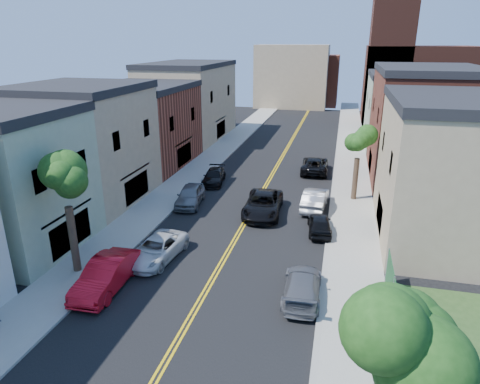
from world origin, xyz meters
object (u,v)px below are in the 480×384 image
Objects in this scene: silver_car_right at (315,199)px; grey_car_right at (302,286)px; red_sedan at (106,275)px; black_car_left at (214,177)px; white_pickup at (157,249)px; pedestrian_right at (384,301)px; black_car_right at (320,224)px; black_suv_lane at (263,204)px; dark_car_right_far at (315,165)px; grey_car_left at (190,195)px.

grey_car_right is at bearing 94.50° from silver_car_right.
red_sedan is 1.03× the size of silver_car_right.
grey_car_right is (10.04, -17.09, 0.04)m from black_car_left.
white_pickup is 13.95m from silver_car_right.
black_car_right is at bearing -74.04° from pedestrian_right.
grey_car_right is at bearing -72.36° from black_suv_lane.
grey_car_right is 11.46m from black_suv_lane.
silver_car_right is at bearing 25.66° from black_suv_lane.
dark_car_right_far is 12.62m from black_suv_lane.
red_sedan reaches higher than white_pickup.
black_suv_lane reaches higher than grey_car_right.
dark_car_right_far is (-1.42, 14.63, 0.11)m from black_car_right.
black_car_right is at bearing 39.54° from white_pickup.
black_suv_lane is at bearing 66.14° from white_pickup.
pedestrian_right is at bearing -59.86° from black_car_left.
black_car_left is 13.64m from black_car_right.
dark_car_right_far is at bearing -89.31° from grey_car_right.
pedestrian_right is at bearing 100.47° from dark_car_right_far.
pedestrian_right reaches higher than dark_car_right_far.
black_suv_lane is at bearing -54.82° from black_car_left.
grey_car_left is 0.83× the size of dark_car_right_far.
red_sedan is 26.32m from dark_car_right_far.
white_pickup is 15.07m from black_car_left.
black_car_left is 1.15× the size of black_car_right.
silver_car_right is 2.78× the size of pedestrian_right.
grey_car_right reaches higher than black_car_right.
silver_car_right is (-0.67, 4.53, 0.15)m from black_car_right.
silver_car_right is 0.88× the size of dark_car_right_far.
pedestrian_right is (13.12, -3.03, 0.35)m from white_pickup.
white_pickup is 1.00× the size of silver_car_right.
grey_car_left is 0.95× the size of silver_car_right.
pedestrian_right is at bearing -48.22° from grey_car_left.
grey_car_left is 18.85m from pedestrian_right.
red_sedan is 3.92m from white_pickup.
pedestrian_right is at bearing 104.44° from black_car_right.
pedestrian_right is at bearing 164.32° from grey_car_right.
grey_car_left is 10.15m from silver_car_right.
grey_car_left is at bearing 103.54° from white_pickup.
white_pickup reaches higher than black_car_left.
white_pickup is at bearing -90.27° from grey_car_left.
black_car_right is at bearing -47.80° from black_car_left.
pedestrian_right is at bearing -6.77° from white_pickup.
white_pickup is 0.84× the size of black_suv_lane.
white_pickup is at bearing 53.90° from silver_car_right.
grey_car_left is at bearing 171.16° from black_suv_lane.
black_car_right is at bearing -23.22° from grey_car_left.
white_pickup is 2.79× the size of pedestrian_right.
red_sedan is 2.88× the size of pedestrian_right.
grey_car_right is 4.13m from pedestrian_right.
black_suv_lane reaches higher than dark_car_right_far.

